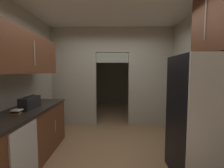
# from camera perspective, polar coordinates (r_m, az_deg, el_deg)

# --- Properties ---
(ground) EXTENTS (20.00, 20.00, 0.00)m
(ground) POSITION_cam_1_polar(r_m,az_deg,el_deg) (2.94, -0.39, -26.14)
(ground) COLOR #93704C
(kitchen_overhead_slab) EXTENTS (3.76, 7.43, 0.06)m
(kitchen_overhead_slab) POSITION_cam_1_polar(r_m,az_deg,el_deg) (3.29, -0.24, 26.98)
(kitchen_overhead_slab) COLOR silver
(kitchen_partition) EXTENTS (3.36, 0.12, 2.72)m
(kitchen_partition) POSITION_cam_1_polar(r_m,az_deg,el_deg) (4.24, -0.01, 3.87)
(kitchen_partition) COLOR #ADA899
(kitchen_partition) RESTS_ON ground
(adjoining_room_shell) EXTENTS (3.36, 3.07, 2.72)m
(adjoining_room_shell) POSITION_cam_1_polar(r_m,az_deg,el_deg) (6.29, 0.22, 3.30)
(adjoining_room_shell) COLOR gray
(adjoining_room_shell) RESTS_ON ground
(refrigerator) EXTENTS (0.72, 0.76, 1.73)m
(refrigerator) POSITION_cam_1_polar(r_m,az_deg,el_deg) (2.49, 30.58, -10.91)
(refrigerator) COLOR black
(refrigerator) RESTS_ON ground
(lower_cabinet_run) EXTENTS (0.62, 1.96, 0.90)m
(lower_cabinet_run) POSITION_cam_1_polar(r_m,az_deg,el_deg) (2.94, -29.56, -16.95)
(lower_cabinet_run) COLOR brown
(lower_cabinet_run) RESTS_ON ground
(dishwasher) EXTENTS (0.02, 0.56, 0.84)m
(dishwasher) POSITION_cam_1_polar(r_m,az_deg,el_deg) (2.38, -29.91, -23.05)
(dishwasher) COLOR #B7BABC
(dishwasher) RESTS_ON ground
(upper_cabinet_counterside) EXTENTS (0.36, 1.77, 0.64)m
(upper_cabinet_counterside) POSITION_cam_1_polar(r_m,az_deg,el_deg) (2.77, -30.67, 10.04)
(upper_cabinet_counterside) COLOR brown
(upper_cabinet_fridgeside) EXTENTS (0.36, 0.79, 0.95)m
(upper_cabinet_fridgeside) POSITION_cam_1_polar(r_m,az_deg,el_deg) (2.71, 35.31, 19.37)
(upper_cabinet_fridgeside) COLOR brown
(boombox) EXTENTS (0.17, 0.43, 0.22)m
(boombox) POSITION_cam_1_polar(r_m,az_deg,el_deg) (2.86, -28.66, -6.21)
(boombox) COLOR black
(boombox) RESTS_ON lower_cabinet_run
(book_stack) EXTENTS (0.14, 0.17, 0.07)m
(book_stack) POSITION_cam_1_polar(r_m,az_deg,el_deg) (2.59, -32.38, -8.84)
(book_stack) COLOR gold
(book_stack) RESTS_ON lower_cabinet_run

